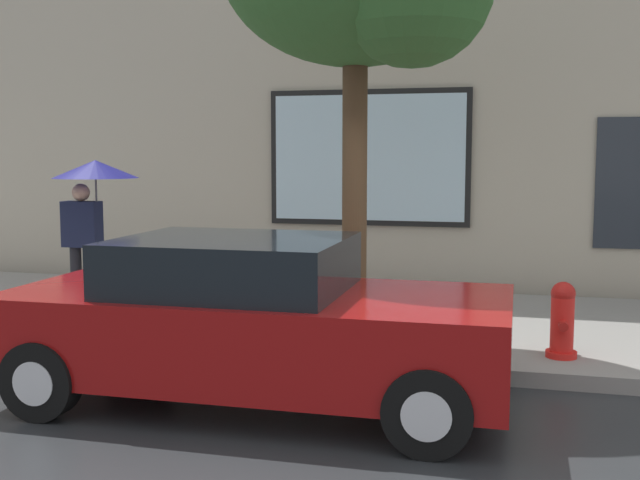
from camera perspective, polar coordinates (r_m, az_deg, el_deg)
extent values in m
plane|color=#282B2D|center=(6.45, 6.60, -12.70)|extent=(60.00, 60.00, 0.00)
cube|color=gray|center=(9.31, 9.13, -6.31)|extent=(20.00, 4.00, 0.15)
cube|color=#B2A893|center=(11.66, 10.59, 13.13)|extent=(20.00, 0.40, 7.00)
cube|color=black|center=(11.52, 3.58, 6.04)|extent=(2.99, 0.06, 2.00)
cube|color=silver|center=(11.49, 3.55, 6.04)|extent=(2.83, 0.03, 1.84)
cube|color=maroon|center=(6.59, -4.62, -6.76)|extent=(4.16, 1.78, 0.70)
cube|color=black|center=(6.55, -6.39, -1.76)|extent=(1.87, 1.56, 0.44)
cylinder|color=black|center=(7.13, 9.43, -8.21)|extent=(0.64, 0.22, 0.64)
cylinder|color=silver|center=(7.13, 9.43, -8.21)|extent=(0.35, 0.24, 0.35)
cylinder|color=black|center=(5.57, 7.94, -12.37)|extent=(0.64, 0.22, 0.64)
cylinder|color=silver|center=(5.57, 7.94, -12.37)|extent=(0.35, 0.24, 0.35)
cylinder|color=black|center=(7.98, -13.17, -6.72)|extent=(0.64, 0.22, 0.64)
cylinder|color=silver|center=(7.98, -13.17, -6.72)|extent=(0.35, 0.24, 0.35)
cylinder|color=black|center=(6.62, -19.81, -9.65)|extent=(0.64, 0.22, 0.64)
cylinder|color=silver|center=(6.62, -19.81, -9.65)|extent=(0.35, 0.24, 0.35)
cylinder|color=red|center=(7.85, 17.36, -6.01)|extent=(0.22, 0.22, 0.62)
sphere|color=#AD1814|center=(7.79, 17.43, -3.78)|extent=(0.23, 0.23, 0.23)
cylinder|color=#AD1814|center=(7.69, 17.43, -6.04)|extent=(0.09, 0.12, 0.09)
cylinder|color=#AD1814|center=(8.00, 17.31, -5.56)|extent=(0.09, 0.12, 0.09)
cylinder|color=red|center=(7.91, 17.29, -8.00)|extent=(0.30, 0.30, 0.06)
cylinder|color=black|center=(10.19, -17.46, -2.70)|extent=(0.14, 0.14, 0.80)
cylinder|color=black|center=(10.08, -16.44, -2.76)|extent=(0.14, 0.14, 0.80)
cube|color=#191E38|center=(10.06, -17.08, 1.13)|extent=(0.47, 0.22, 0.57)
sphere|color=tan|center=(10.03, -17.15, 3.36)|extent=(0.22, 0.22, 0.22)
cylinder|color=#4C4C51|center=(9.93, -16.09, 2.54)|extent=(0.02, 0.02, 0.90)
cone|color=navy|center=(9.91, -16.17, 5.03)|extent=(1.04, 1.04, 0.22)
cylinder|color=#4C3823|center=(7.93, 2.55, 3.41)|extent=(0.25, 0.25, 3.09)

